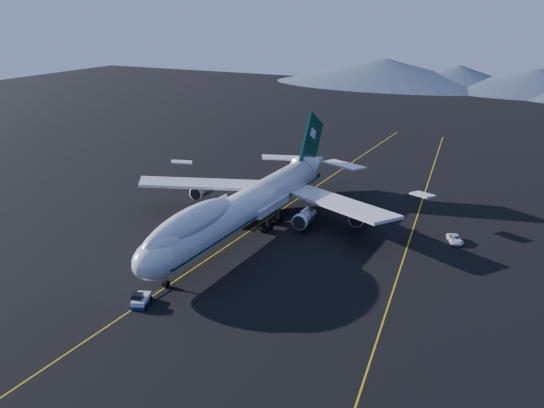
% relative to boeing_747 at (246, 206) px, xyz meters
% --- Properties ---
extents(ground, '(500.00, 500.00, 0.00)m').
position_rel_boeing_747_xyz_m(ground, '(-0.00, -0.03, -5.81)').
color(ground, black).
rests_on(ground, ground).
extents(taxiway_line_main, '(0.25, 220.00, 0.01)m').
position_rel_boeing_747_xyz_m(taxiway_line_main, '(-0.00, -0.03, -5.80)').
color(taxiway_line_main, '#C3A70B').
rests_on(taxiway_line_main, ground).
extents(taxiway_line_side, '(28.08, 198.09, 0.01)m').
position_rel_boeing_747_xyz_m(taxiway_line_side, '(30.00, 9.97, -5.80)').
color(taxiway_line_side, '#C3A70B').
rests_on(taxiway_line_side, ground).
extents(boeing_747, '(59.62, 72.43, 19.37)m').
position_rel_boeing_747_xyz_m(boeing_747, '(0.00, 0.00, 0.00)').
color(boeing_747, silver).
rests_on(boeing_747, ground).
extents(pushback_tug, '(3.61, 4.80, 1.87)m').
position_rel_boeing_747_xyz_m(pushback_tug, '(0.15, -33.00, -5.22)').
color(pushback_tug, silver).
rests_on(pushback_tug, ground).
extents(service_van, '(4.23, 5.52, 1.39)m').
position_rel_boeing_747_xyz_m(service_van, '(37.84, 13.67, -5.12)').
color(service_van, white).
rests_on(service_van, ground).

